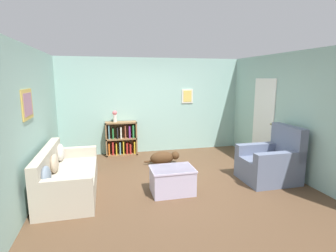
{
  "coord_description": "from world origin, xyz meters",
  "views": [
    {
      "loc": [
        -1.29,
        -4.94,
        2.06
      ],
      "look_at": [
        0.0,
        0.4,
        1.05
      ],
      "focal_mm": 28.0,
      "sensor_mm": 36.0,
      "label": 1
    }
  ],
  "objects_px": {
    "recliner_chair": "(271,163)",
    "dog": "(164,158)",
    "couch": "(66,177)",
    "vase": "(115,116)",
    "coffee_table": "(172,180)",
    "bookshelf": "(121,139)"
  },
  "relations": [
    {
      "from": "coffee_table",
      "to": "vase",
      "type": "xyz_separation_m",
      "value": [
        -0.89,
        2.63,
        0.83
      ]
    },
    {
      "from": "couch",
      "to": "vase",
      "type": "height_order",
      "value": "vase"
    },
    {
      "from": "recliner_chair",
      "to": "coffee_table",
      "type": "height_order",
      "value": "recliner_chair"
    },
    {
      "from": "bookshelf",
      "to": "coffee_table",
      "type": "xyz_separation_m",
      "value": [
        0.73,
        -2.65,
        -0.18
      ]
    },
    {
      "from": "couch",
      "to": "recliner_chair",
      "type": "bearing_deg",
      "value": -4.92
    },
    {
      "from": "bookshelf",
      "to": "dog",
      "type": "xyz_separation_m",
      "value": [
        0.93,
        -1.05,
        -0.26
      ]
    },
    {
      "from": "bookshelf",
      "to": "coffee_table",
      "type": "relative_size",
      "value": 1.18
    },
    {
      "from": "bookshelf",
      "to": "dog",
      "type": "distance_m",
      "value": 1.43
    },
    {
      "from": "couch",
      "to": "vase",
      "type": "relative_size",
      "value": 6.4
    },
    {
      "from": "bookshelf",
      "to": "vase",
      "type": "bearing_deg",
      "value": -174.35
    },
    {
      "from": "bookshelf",
      "to": "vase",
      "type": "height_order",
      "value": "vase"
    },
    {
      "from": "couch",
      "to": "dog",
      "type": "distance_m",
      "value": 2.36
    },
    {
      "from": "coffee_table",
      "to": "dog",
      "type": "bearing_deg",
      "value": 83.02
    },
    {
      "from": "couch",
      "to": "dog",
      "type": "height_order",
      "value": "couch"
    },
    {
      "from": "recliner_chair",
      "to": "dog",
      "type": "distance_m",
      "value": 2.43
    },
    {
      "from": "bookshelf",
      "to": "vase",
      "type": "xyz_separation_m",
      "value": [
        -0.15,
        -0.02,
        0.66
      ]
    },
    {
      "from": "couch",
      "to": "coffee_table",
      "type": "relative_size",
      "value": 2.54
    },
    {
      "from": "recliner_chair",
      "to": "coffee_table",
      "type": "bearing_deg",
      "value": -177.3
    },
    {
      "from": "coffee_table",
      "to": "bookshelf",
      "type": "bearing_deg",
      "value": 105.47
    },
    {
      "from": "couch",
      "to": "coffee_table",
      "type": "height_order",
      "value": "couch"
    },
    {
      "from": "bookshelf",
      "to": "couch",
      "type": "bearing_deg",
      "value": -117.11
    },
    {
      "from": "coffee_table",
      "to": "dog",
      "type": "relative_size",
      "value": 0.89
    }
  ]
}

